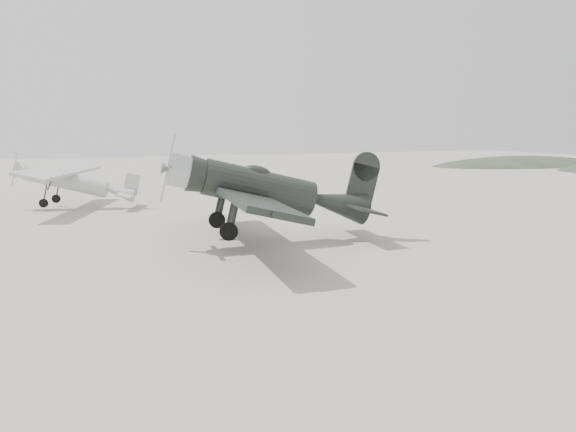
# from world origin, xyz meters

# --- Properties ---
(ground) EXTENTS (160.00, 160.00, 0.00)m
(ground) POSITION_xyz_m (0.00, 0.00, 0.00)
(ground) COLOR #A39F91
(ground) RESTS_ON ground
(hill_northeast) EXTENTS (32.00, 16.00, 5.20)m
(hill_northeast) POSITION_xyz_m (50.00, 40.00, 0.00)
(hill_northeast) COLOR #2D3828
(hill_northeast) RESTS_ON ground
(lowwing_monoplane) EXTENTS (9.21, 12.90, 4.15)m
(lowwing_monoplane) POSITION_xyz_m (2.00, 5.72, 2.19)
(lowwing_monoplane) COLOR black
(lowwing_monoplane) RESTS_ON ground
(highwing_monoplane) EXTENTS (7.37, 10.20, 2.92)m
(highwing_monoplane) POSITION_xyz_m (-5.39, 19.69, 1.83)
(highwing_monoplane) COLOR #A2A5A8
(highwing_monoplane) RESTS_ON ground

